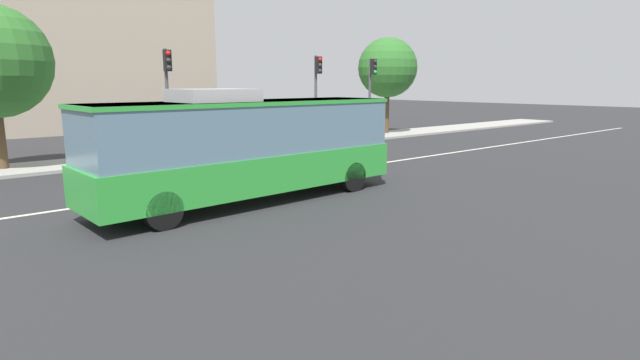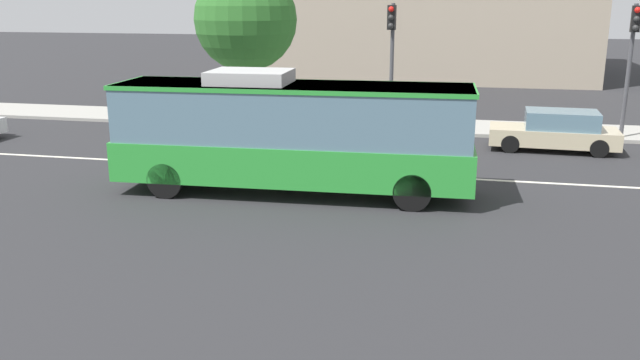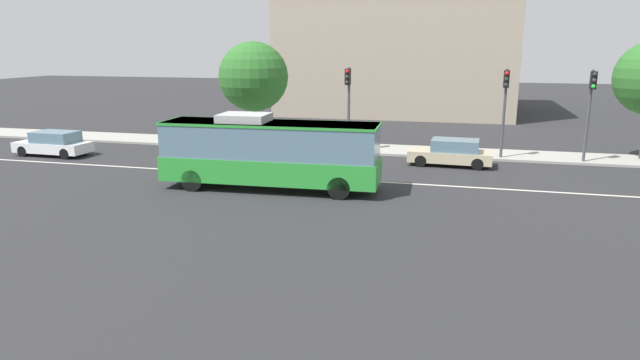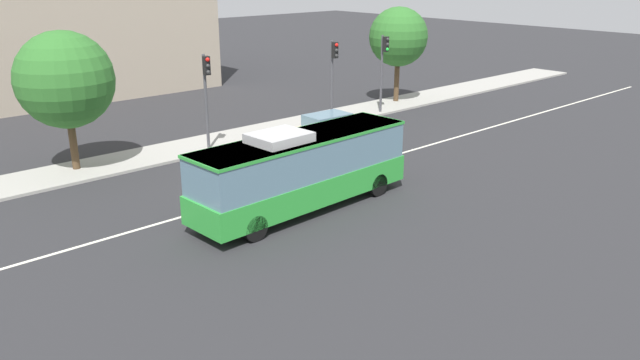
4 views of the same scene
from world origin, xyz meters
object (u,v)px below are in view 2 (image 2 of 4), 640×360
transit_bus (292,130)px  street_tree_kerbside_centre (246,20)px  traffic_light_near_corner (632,48)px  sedan_beige (556,131)px  traffic_light_mid_block (392,45)px

transit_bus → street_tree_kerbside_centre: (-4.97, 11.17, 2.67)m
traffic_light_near_corner → street_tree_kerbside_centre: 15.81m
sedan_beige → traffic_light_mid_block: (-6.31, 2.24, 2.84)m
traffic_light_near_corner → street_tree_kerbside_centre: size_ratio=0.77×
transit_bus → traffic_light_mid_block: traffic_light_mid_block is taller
traffic_light_near_corner → traffic_light_mid_block: size_ratio=1.00×
traffic_light_near_corner → traffic_light_mid_block: bearing=-85.6°
sedan_beige → street_tree_kerbside_centre: bearing=-13.8°
traffic_light_near_corner → traffic_light_mid_block: same height
sedan_beige → traffic_light_near_corner: bearing=-138.1°
street_tree_kerbside_centre → traffic_light_mid_block: bearing=-13.0°
traffic_light_near_corner → street_tree_kerbside_centre: (-15.71, 1.54, 0.91)m
sedan_beige → traffic_light_near_corner: traffic_light_near_corner is taller
traffic_light_mid_block → street_tree_kerbside_centre: (-6.66, 1.54, 0.91)m
transit_bus → traffic_light_mid_block: (1.68, 9.63, 1.75)m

